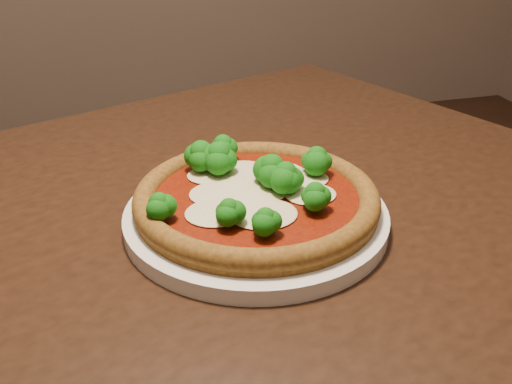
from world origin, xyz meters
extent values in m
cube|color=black|center=(-0.19, -0.21, 0.73)|extent=(1.34, 1.17, 0.04)
cylinder|color=black|center=(0.14, 0.31, 0.35)|extent=(0.06, 0.06, 0.71)
cylinder|color=silver|center=(-0.12, -0.24, 0.76)|extent=(0.30, 0.30, 0.02)
cylinder|color=brown|center=(-0.12, -0.23, 0.77)|extent=(0.27, 0.27, 0.01)
torus|color=brown|center=(-0.12, -0.23, 0.78)|extent=(0.28, 0.28, 0.02)
cylinder|color=maroon|center=(-0.12, -0.23, 0.78)|extent=(0.23, 0.23, 0.00)
ellipsoid|color=beige|center=(-0.09, -0.20, 0.78)|extent=(0.07, 0.06, 0.01)
ellipsoid|color=beige|center=(-0.12, -0.22, 0.78)|extent=(0.09, 0.08, 0.01)
ellipsoid|color=beige|center=(-0.06, -0.25, 0.78)|extent=(0.06, 0.05, 0.00)
ellipsoid|color=beige|center=(-0.12, -0.28, 0.78)|extent=(0.07, 0.07, 0.01)
ellipsoid|color=beige|center=(-0.05, -0.21, 0.78)|extent=(0.06, 0.05, 0.00)
ellipsoid|color=beige|center=(-0.17, -0.26, 0.78)|extent=(0.07, 0.06, 0.01)
ellipsoid|color=beige|center=(-0.16, -0.17, 0.78)|extent=(0.05, 0.05, 0.00)
ellipsoid|color=beige|center=(-0.12, -0.17, 0.78)|extent=(0.06, 0.05, 0.00)
ellipsoid|color=beige|center=(-0.16, -0.22, 0.78)|extent=(0.07, 0.06, 0.01)
ellipsoid|color=beige|center=(-0.08, -0.19, 0.78)|extent=(0.08, 0.07, 0.01)
ellipsoid|color=#188214|center=(-0.03, -0.20, 0.80)|extent=(0.04, 0.04, 0.04)
ellipsoid|color=#188214|center=(-0.13, -0.14, 0.80)|extent=(0.04, 0.04, 0.03)
ellipsoid|color=#188214|center=(-0.10, -0.22, 0.81)|extent=(0.05, 0.05, 0.04)
ellipsoid|color=#188214|center=(-0.16, -0.29, 0.80)|extent=(0.04, 0.04, 0.03)
ellipsoid|color=#188214|center=(-0.07, -0.28, 0.80)|extent=(0.04, 0.04, 0.03)
ellipsoid|color=#188214|center=(-0.15, -0.17, 0.81)|extent=(0.05, 0.05, 0.04)
ellipsoid|color=#188214|center=(-0.23, -0.26, 0.80)|extent=(0.04, 0.04, 0.03)
ellipsoid|color=#188214|center=(-0.16, -0.16, 0.81)|extent=(0.05, 0.05, 0.04)
ellipsoid|color=#188214|center=(-0.08, -0.24, 0.80)|extent=(0.04, 0.04, 0.03)
ellipsoid|color=#188214|center=(-0.13, -0.32, 0.80)|extent=(0.03, 0.03, 0.03)
ellipsoid|color=#188214|center=(-0.08, -0.24, 0.81)|extent=(0.04, 0.04, 0.04)
camera|label=1|loc=(-0.27, -0.77, 1.08)|focal=40.00mm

